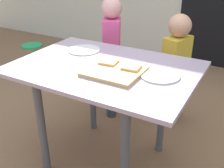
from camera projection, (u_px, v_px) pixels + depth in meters
ground_plane at (106, 160)px, 2.05m from camera, size 16.00×16.00×0.00m
dining_table at (105, 82)px, 1.76m from camera, size 1.14×0.81×0.76m
cutting_board at (115, 71)px, 1.61m from camera, size 0.32×0.30×0.02m
pizza_slice_far_left at (109, 62)px, 1.70m from camera, size 0.11×0.11×0.01m
pizza_slice_far_right at (132, 67)px, 1.62m from camera, size 0.11×0.11×0.01m
plate_white_left at (84, 50)px, 1.97m from camera, size 0.23×0.23×0.01m
plate_white_right at (160, 75)px, 1.57m from camera, size 0.23×0.23×0.01m
child_left at (112, 51)px, 2.38m from camera, size 0.23×0.28×1.08m
child_right at (176, 62)px, 2.30m from camera, size 0.20×0.27×0.97m
garden_hose_coil at (32, 46)px, 4.43m from camera, size 0.33×0.33×0.03m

